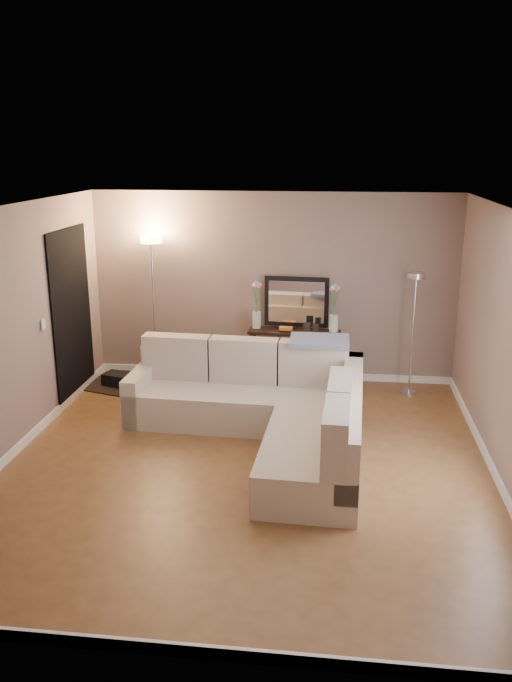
# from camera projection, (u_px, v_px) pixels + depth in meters

# --- Properties ---
(floor) EXTENTS (5.00, 5.50, 0.01)m
(floor) POSITION_uv_depth(u_px,v_px,m) (247.00, 464.00, 6.89)
(floor) COLOR brown
(floor) RESTS_ON ground
(ceiling) EXTENTS (5.00, 5.50, 0.01)m
(ceiling) POSITION_uv_depth(u_px,v_px,m) (246.00, 210.00, 6.16)
(ceiling) COLOR white
(ceiling) RESTS_ON ground
(wall_back) EXTENTS (5.00, 0.02, 2.60)m
(wall_back) POSITION_uv_depth(u_px,v_px,m) (273.00, 287.00, 9.16)
(wall_back) COLOR gray
(wall_back) RESTS_ON ground
(wall_front) EXTENTS (5.00, 0.02, 2.60)m
(wall_front) POSITION_uv_depth(u_px,v_px,m) (184.00, 478.00, 3.90)
(wall_front) COLOR gray
(wall_front) RESTS_ON ground
(wall_left) EXTENTS (0.02, 5.50, 2.60)m
(wall_left) POSITION_uv_depth(u_px,v_px,m) (4.00, 336.00, 6.82)
(wall_left) COLOR gray
(wall_left) RESTS_ON ground
(wall_right) EXTENTS (0.02, 5.50, 2.60)m
(wall_right) POSITION_uv_depth(u_px,v_px,m) (511.00, 353.00, 6.24)
(wall_right) COLOR gray
(wall_right) RESTS_ON ground
(baseboard_back) EXTENTS (5.00, 0.03, 0.10)m
(baseboard_back) POSITION_uv_depth(u_px,v_px,m) (272.00, 374.00, 9.48)
(baseboard_back) COLOR white
(baseboard_back) RESTS_ON ground
(baseboard_front) EXTENTS (5.00, 0.03, 0.10)m
(baseboard_front) POSITION_uv_depth(u_px,v_px,m) (190.00, 651.00, 4.27)
(baseboard_front) COLOR white
(baseboard_front) RESTS_ON ground
(baseboard_left) EXTENTS (0.03, 5.50, 0.10)m
(baseboard_left) POSITION_uv_depth(u_px,v_px,m) (19.00, 447.00, 7.16)
(baseboard_left) COLOR white
(baseboard_left) RESTS_ON ground
(baseboard_right) EXTENTS (0.03, 5.50, 0.10)m
(baseboard_right) POSITION_uv_depth(u_px,v_px,m) (494.00, 473.00, 6.59)
(baseboard_right) COLOR white
(baseboard_right) RESTS_ON ground
(doorway) EXTENTS (0.02, 1.20, 2.20)m
(doorway) POSITION_uv_depth(u_px,v_px,m) (72.00, 315.00, 8.49)
(doorway) COLOR black
(doorway) RESTS_ON ground
(switch_plate) EXTENTS (0.02, 0.08, 0.12)m
(switch_plate) POSITION_uv_depth(u_px,v_px,m) (43.00, 324.00, 7.65)
(switch_plate) COLOR white
(switch_plate) RESTS_ON ground
(sectional_sofa) EXTENTS (2.77, 2.74, 0.96)m
(sectional_sofa) POSITION_uv_depth(u_px,v_px,m) (270.00, 408.00, 7.42)
(sectional_sofa) COLOR beige
(sectional_sofa) RESTS_ON floor
(throw_blanket) EXTENTS (0.70, 0.41, 0.09)m
(throw_blanket) POSITION_uv_depth(u_px,v_px,m) (320.00, 341.00, 7.82)
(throw_blanket) COLOR slate
(throw_blanket) RESTS_ON sectional_sofa
(console_table) EXTENTS (1.26, 0.41, 0.76)m
(console_table) POSITION_uv_depth(u_px,v_px,m) (288.00, 354.00, 9.12)
(console_table) COLOR black
(console_table) RESTS_ON floor
(leaning_mirror) EXTENTS (0.88, 0.10, 0.69)m
(leaning_mirror) POSITION_uv_depth(u_px,v_px,m) (296.00, 302.00, 9.06)
(leaning_mirror) COLOR black
(leaning_mirror) RESTS_ON console_table
(table_decor) EXTENTS (0.53, 0.13, 0.12)m
(table_decor) POSITION_uv_depth(u_px,v_px,m) (294.00, 328.00, 8.97)
(table_decor) COLOR orange
(table_decor) RESTS_ON console_table
(flower_vase_left) EXTENTS (0.14, 0.12, 0.65)m
(flower_vase_left) POSITION_uv_depth(u_px,v_px,m) (257.00, 308.00, 9.02)
(flower_vase_left) COLOR silver
(flower_vase_left) RESTS_ON console_table
(flower_vase_right) EXTENTS (0.14, 0.12, 0.65)m
(flower_vase_right) POSITION_uv_depth(u_px,v_px,m) (334.00, 312.00, 8.84)
(flower_vase_right) COLOR silver
(flower_vase_right) RESTS_ON console_table
(floor_lamp_lit) EXTENTS (0.35, 0.35, 2.01)m
(floor_lamp_lit) POSITION_uv_depth(u_px,v_px,m) (153.00, 279.00, 9.08)
(floor_lamp_lit) COLOR silver
(floor_lamp_lit) RESTS_ON floor
(floor_lamp_unlit) EXTENTS (0.28, 0.28, 1.63)m
(floor_lamp_unlit) POSITION_uv_depth(u_px,v_px,m) (414.00, 309.00, 8.55)
(floor_lamp_unlit) COLOR silver
(floor_lamp_unlit) RESTS_ON floor
(charcoal_rug) EXTENTS (1.54, 1.32, 0.02)m
(charcoal_rug) POSITION_uv_depth(u_px,v_px,m) (136.00, 384.00, 9.19)
(charcoal_rug) COLOR black
(charcoal_rug) RESTS_ON floor
(black_bag) EXTENTS (0.43, 0.36, 0.24)m
(black_bag) POSITION_uv_depth(u_px,v_px,m) (118.00, 382.00, 9.15)
(black_bag) COLOR black
(black_bag) RESTS_ON charcoal_rug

